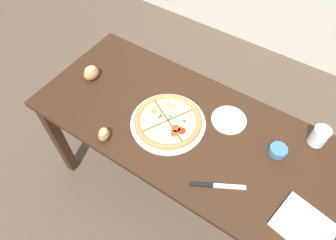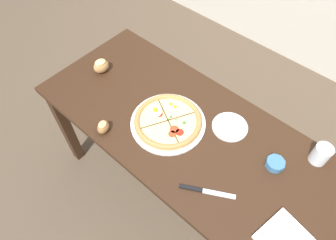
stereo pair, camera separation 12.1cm
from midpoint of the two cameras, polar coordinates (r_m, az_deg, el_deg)
name	(u,v)px [view 1 (the left image)]	position (r m, az deg, el deg)	size (l,w,h in m)	color
ground_plane	(181,187)	(2.15, 0.78, -12.73)	(12.00, 12.00, 0.00)	brown
dining_table	(185,136)	(1.58, 1.03, -3.29)	(1.58, 0.70, 0.75)	#331E11
pizza	(168,121)	(1.48, -2.35, -0.33)	(0.38, 0.38, 0.06)	white
ramekin_bowl	(278,150)	(1.46, 18.01, -5.65)	(0.09, 0.09, 0.04)	teal
napkin_folded	(304,225)	(1.34, 22.10, -18.27)	(0.25, 0.22, 0.04)	white
bread_piece_near	(104,134)	(1.47, -14.46, -2.78)	(0.07, 0.08, 0.06)	olive
bread_piece_mid	(91,73)	(1.74, -16.41, 8.51)	(0.08, 0.10, 0.08)	#B27F47
knife_main	(217,186)	(1.34, 6.70, -12.48)	(0.22, 0.14, 0.01)	silver
water_glass	(319,137)	(1.54, 24.80, -3.05)	(0.08, 0.08, 0.10)	white
side_saucer	(229,120)	(1.53, 9.30, -0.10)	(0.18, 0.18, 0.01)	white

